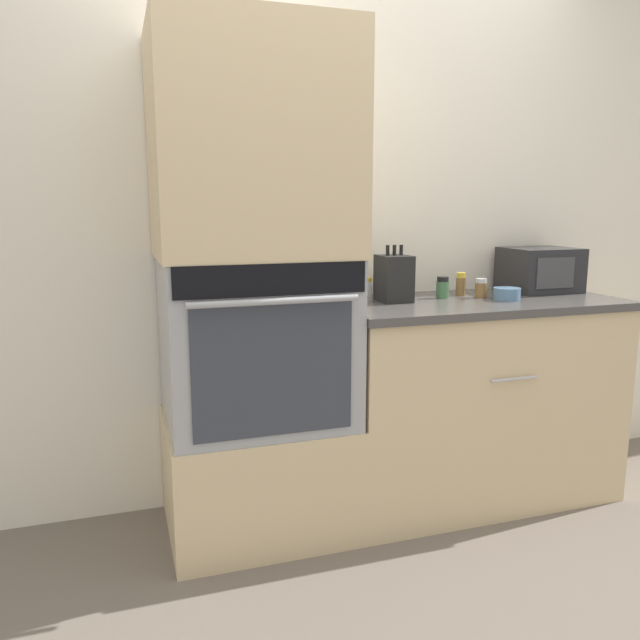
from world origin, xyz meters
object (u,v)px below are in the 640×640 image
Objects in this scene: wall_oven at (256,340)px; condiment_jar_back at (442,288)px; condiment_jar_near at (461,284)px; condiment_jar_far at (367,287)px; microwave at (540,270)px; knife_block at (394,278)px; bowl at (507,294)px; condiment_jar_mid at (481,288)px.

wall_oven is 0.90m from condiment_jar_back.
condiment_jar_near is 0.44m from condiment_jar_far.
condiment_jar_back is (-0.12, -0.05, -0.01)m from condiment_jar_near.
microwave is 0.56m from condiment_jar_back.
knife_block is at bearing 5.77° from wall_oven.
condiment_jar_near reaches higher than condiment_jar_far.
wall_oven is 1.14m from bowl.
wall_oven is 7.44× the size of condiment_jar_back.
condiment_jar_back is (0.25, 0.02, -0.05)m from knife_block.
condiment_jar_far is 0.34m from condiment_jar_back.
condiment_jar_mid is (-0.07, 0.09, 0.02)m from bowl.
knife_block reaches higher than condiment_jar_far.
wall_oven is at bearing -174.23° from knife_block.
bowl is at bearing -28.82° from condiment_jar_far.
condiment_jar_mid is at bearing 2.11° from wall_oven.
condiment_jar_mid is at bearing -3.37° from knife_block.
wall_oven is 8.23× the size of condiment_jar_mid.
condiment_jar_mid is 0.90× the size of condiment_jar_back.
microwave is at bearing -7.63° from condiment_jar_far.
condiment_jar_near is at bearing 20.61° from condiment_jar_back.
bowl is at bearing -13.47° from knife_block.
microwave is at bearing 4.73° from condiment_jar_back.
wall_oven is 1.07m from condiment_jar_mid.
knife_block reaches higher than microwave.
condiment_jar_back reaches higher than bowl.
condiment_jar_near is at bearing -15.29° from condiment_jar_far.
microwave is at bearing 30.96° from bowl.
microwave is 3.09× the size of condiment_jar_near.
wall_oven reaches higher than condiment_jar_mid.
condiment_jar_far is at bearing 156.40° from condiment_jar_mid.
wall_oven is 6.72× the size of condiment_jar_near.
condiment_jar_mid is 0.52m from condiment_jar_far.
bowl is at bearing -56.20° from condiment_jar_near.
wall_oven is at bearing -174.51° from condiment_jar_back.
condiment_jar_mid is (0.42, -0.03, -0.06)m from knife_block.
bowl is (0.50, -0.12, -0.07)m from knife_block.
wall_oven is at bearing -174.80° from microwave.
knife_block is 0.26m from condiment_jar_back.
microwave is at bearing 5.20° from wall_oven.
knife_block reaches higher than condiment_jar_mid.
condiment_jar_far is at bearing 105.35° from knife_block.
condiment_jar_mid is at bearing 127.92° from bowl.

